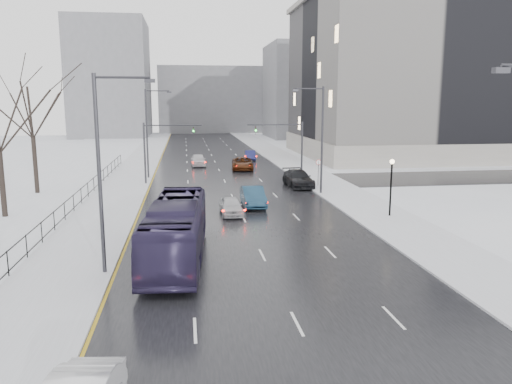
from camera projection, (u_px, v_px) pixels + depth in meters
name	position (u px, v px, depth m)	size (l,w,h in m)	color
road	(218.00, 168.00, 65.44)	(16.00, 150.00, 0.04)	black
cross_road	(225.00, 183.00, 53.75)	(130.00, 10.00, 0.04)	black
sidewalk_left	(136.00, 169.00, 63.98)	(5.00, 150.00, 0.16)	silver
sidewalk_right	(296.00, 166.00, 66.89)	(5.00, 150.00, 0.16)	silver
park_strip	(59.00, 171.00, 62.66)	(14.00, 150.00, 0.12)	white
tree_park_d	(5.00, 218.00, 37.66)	(8.75, 8.75, 12.50)	black
tree_park_e	(38.00, 194.00, 47.34)	(9.45, 9.45, 13.50)	black
iron_fence	(58.00, 216.00, 34.26)	(0.06, 70.00, 1.30)	black
streetlight_r_mid	(320.00, 135.00, 46.09)	(2.95, 0.25, 10.00)	#2D2D33
streetlight_l_near	(104.00, 165.00, 24.35)	(2.95, 0.25, 10.00)	#2D2D33
streetlight_l_far	(149.00, 129.00, 55.51)	(2.95, 0.25, 10.00)	#2D2D33
lamppost_r_mid	(391.00, 179.00, 37.22)	(0.36, 0.36, 4.28)	black
mast_signal_right	(292.00, 144.00, 54.03)	(6.10, 0.33, 6.50)	#2D2D33
mast_signal_left	(155.00, 146.00, 52.00)	(6.10, 0.33, 6.50)	#2D2D33
no_uturn_sign	(318.00, 165.00, 50.72)	(0.60, 0.06, 2.70)	#2D2D33
civic_building	(430.00, 85.00, 79.97)	(41.00, 31.00, 24.80)	gray
bldg_far_right	(318.00, 91.00, 120.91)	(24.00, 20.00, 22.00)	slate
bldg_far_left	(111.00, 79.00, 123.18)	(18.00, 22.00, 28.00)	slate
bldg_far_center	(213.00, 100.00, 142.29)	(30.00, 18.00, 18.00)	slate
bus	(176.00, 230.00, 27.38)	(2.79, 11.93, 3.32)	#292141
sedan_center_near	(231.00, 206.00, 38.42)	(1.63, 4.04, 1.38)	#B2B3B7
sedan_right_near	(253.00, 196.00, 41.51)	(1.74, 4.98, 1.64)	#1A384F
sedan_right_cross	(243.00, 163.00, 63.74)	(2.64, 5.72, 1.59)	#431E0B
sedan_right_far	(298.00, 178.00, 51.07)	(2.35, 5.77, 1.67)	black
sedan_center_far	(198.00, 160.00, 67.39)	(1.93, 4.81, 1.64)	silver
sedan_right_distant	(250.00, 155.00, 74.12)	(1.49, 4.28, 1.41)	navy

